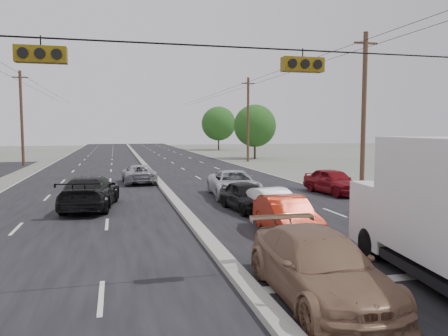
% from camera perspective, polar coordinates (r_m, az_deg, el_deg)
% --- Properties ---
extents(ground, '(200.00, 200.00, 0.00)m').
position_cam_1_polar(ground, '(11.23, 2.51, -15.09)').
color(ground, '#606356').
rests_on(ground, ground).
extents(road_surface, '(20.00, 160.00, 0.02)m').
position_cam_1_polar(road_surface, '(40.40, -9.72, -0.50)').
color(road_surface, black).
rests_on(road_surface, ground).
extents(center_median, '(0.50, 160.00, 0.20)m').
position_cam_1_polar(center_median, '(40.39, -9.72, -0.36)').
color(center_median, gray).
rests_on(center_median, ground).
extents(utility_pole_left_c, '(1.60, 0.30, 10.00)m').
position_cam_1_polar(utility_pole_left_c, '(51.00, -24.92, 5.99)').
color(utility_pole_left_c, '#422D1E').
rests_on(utility_pole_left_c, ground).
extents(utility_pole_right_b, '(1.60, 0.30, 10.00)m').
position_cam_1_polar(utility_pole_right_b, '(29.53, 17.79, 7.23)').
color(utility_pole_right_b, '#422D1E').
rests_on(utility_pole_right_b, ground).
extents(utility_pole_right_c, '(1.60, 0.30, 10.00)m').
position_cam_1_polar(utility_pole_right_c, '(52.46, 3.16, 6.41)').
color(utility_pole_right_c, '#422D1E').
rests_on(utility_pole_right_c, ground).
extents(traffic_signals, '(25.00, 0.30, 0.54)m').
position_cam_1_polar(traffic_signals, '(11.14, 9.74, 13.39)').
color(traffic_signals, black).
rests_on(traffic_signals, ground).
extents(tree_right_mid, '(5.60, 5.60, 7.14)m').
position_cam_1_polar(tree_right_mid, '(57.97, 4.06, 5.52)').
color(tree_right_mid, '#382619').
rests_on(tree_right_mid, ground).
extents(tree_right_far, '(6.40, 6.40, 8.16)m').
position_cam_1_polar(tree_right_far, '(82.33, -0.71, 5.83)').
color(tree_right_far, '#382619').
rests_on(tree_right_far, ground).
extents(tan_sedan, '(2.28, 5.29, 1.52)m').
position_cam_1_polar(tan_sedan, '(10.35, 12.25, -12.53)').
color(tan_sedan, '#856248').
rests_on(tan_sedan, ground).
extents(red_sedan, '(1.72, 4.32, 1.40)m').
position_cam_1_polar(red_sedan, '(16.16, 8.14, -6.29)').
color(red_sedan, '#9E1C09').
rests_on(red_sedan, ground).
extents(queue_car_a, '(2.05, 4.20, 1.38)m').
position_cam_1_polar(queue_car_a, '(20.77, 2.96, -3.74)').
color(queue_car_a, black).
rests_on(queue_car_a, ground).
extents(queue_car_b, '(1.80, 4.05, 1.29)m').
position_cam_1_polar(queue_car_b, '(18.99, 6.51, -4.73)').
color(queue_car_b, white).
rests_on(queue_car_b, ground).
extents(queue_car_c, '(2.89, 5.57, 1.50)m').
position_cam_1_polar(queue_car_c, '(24.88, 1.28, -2.13)').
color(queue_car_c, silver).
rests_on(queue_car_c, ground).
extents(queue_car_d, '(2.77, 5.57, 1.55)m').
position_cam_1_polar(queue_car_d, '(19.97, 24.98, -4.31)').
color(queue_car_d, '#111559').
rests_on(queue_car_d, ground).
extents(queue_car_e, '(2.37, 4.64, 1.51)m').
position_cam_1_polar(queue_car_e, '(26.87, 14.06, -1.74)').
color(queue_car_e, maroon).
rests_on(queue_car_e, ground).
extents(oncoming_near, '(2.99, 5.87, 1.63)m').
position_cam_1_polar(oncoming_near, '(22.22, -17.08, -3.05)').
color(oncoming_near, black).
rests_on(oncoming_near, ground).
extents(oncoming_far, '(2.40, 4.86, 1.33)m').
position_cam_1_polar(oncoming_far, '(31.92, -11.09, -0.79)').
color(oncoming_far, '#96979D').
rests_on(oncoming_far, ground).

